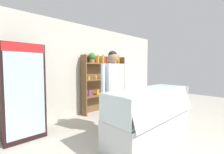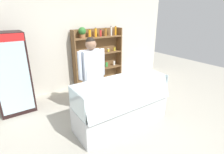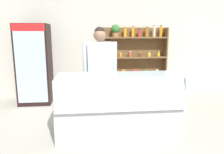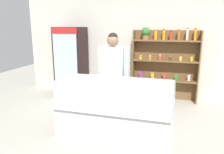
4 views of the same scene
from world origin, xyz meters
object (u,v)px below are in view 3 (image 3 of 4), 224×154
at_px(deli_display_case, 118,116).
at_px(shelving_unit, 133,57).
at_px(drinks_fridge, 34,64).
at_px(shop_clerk, 100,65).

bearing_deg(deli_display_case, shelving_unit, 72.75).
distance_m(drinks_fridge, shelving_unit, 2.46).
xyz_separation_m(shelving_unit, deli_display_case, (-0.69, -2.22, -0.72)).
bearing_deg(shelving_unit, shop_clerk, -122.89).
bearing_deg(drinks_fridge, deli_display_case, -47.26).
bearing_deg(shelving_unit, drinks_fridge, -172.06).
distance_m(drinks_fridge, deli_display_case, 2.64).
bearing_deg(drinks_fridge, shelving_unit, 7.94).
xyz_separation_m(drinks_fridge, deli_display_case, (1.74, -1.89, -0.62)).
bearing_deg(shop_clerk, shelving_unit, 57.11).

